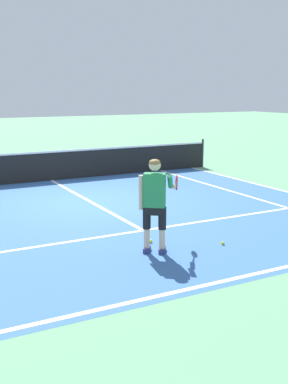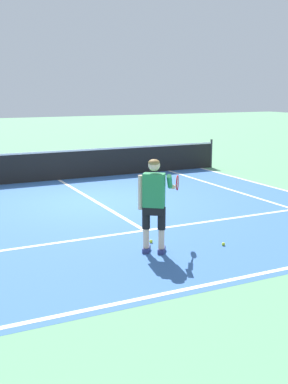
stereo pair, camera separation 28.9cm
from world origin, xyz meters
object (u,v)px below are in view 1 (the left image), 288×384
Objects in this scene: tennis_player at (155,199)px; tennis_ball_by_baseline at (151,241)px; tennis_ball_mid_court at (223,243)px; tennis_ball_near_feet at (161,244)px.

tennis_ball_by_baseline is (0.19, 0.51, -0.96)m from tennis_player.
tennis_player is at bearing 169.76° from tennis_ball_mid_court.
tennis_ball_mid_court is (1.06, -0.52, 0.00)m from tennis_ball_near_feet.
tennis_player reaches higher than tennis_ball_by_baseline.
tennis_ball_near_feet and tennis_ball_mid_court have the same top height.
tennis_player is 1.10m from tennis_ball_by_baseline.
tennis_ball_by_baseline is 1.38m from tennis_ball_mid_court.
tennis_player is 1.67m from tennis_ball_mid_court.
tennis_ball_near_feet is at bearing 153.98° from tennis_ball_mid_court.
tennis_ball_near_feet and tennis_ball_by_baseline have the same top height.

